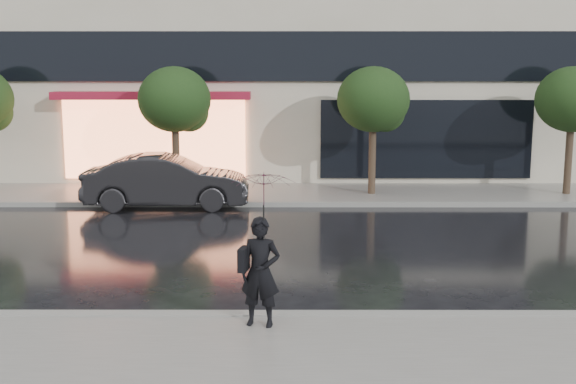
{
  "coord_description": "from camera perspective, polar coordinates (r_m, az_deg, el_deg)",
  "views": [
    {
      "loc": [
        0.48,
        -11.88,
        3.96
      ],
      "look_at": [
        0.44,
        2.87,
        1.4
      ],
      "focal_mm": 45.0,
      "sensor_mm": 36.0,
      "label": 1
    }
  ],
  "objects": [
    {
      "name": "curb_near",
      "position": [
        11.57,
        -2.27,
        -9.82
      ],
      "size": [
        60.0,
        0.25,
        0.14
      ],
      "primitive_type": "cube",
      "color": "gray",
      "rests_on": "ground"
    },
    {
      "name": "pedestrian_with_umbrella",
      "position": [
        10.63,
        -2.05,
        -2.69
      ],
      "size": [
        1.11,
        1.12,
        2.34
      ],
      "rotation": [
        0.0,
        0.0,
        -0.21
      ],
      "color": "black",
      "rests_on": "sidewalk_near"
    },
    {
      "name": "sidewalk_far",
      "position": [
        22.48,
        -1.08,
        -0.15
      ],
      "size": [
        60.0,
        3.5,
        0.12
      ],
      "primitive_type": "cube",
      "color": "slate",
      "rests_on": "ground"
    },
    {
      "name": "parked_car",
      "position": [
        20.73,
        -9.55,
        0.83
      ],
      "size": [
        4.68,
        1.8,
        1.52
      ],
      "primitive_type": "imported",
      "rotation": [
        0.0,
        0.0,
        1.61
      ],
      "color": "black",
      "rests_on": "ground"
    },
    {
      "name": "tree_far_east",
      "position": [
        23.56,
        21.66,
        6.63
      ],
      "size": [
        2.2,
        2.2,
        3.99
      ],
      "color": "#33261C",
      "rests_on": "ground"
    },
    {
      "name": "tree_mid_east",
      "position": [
        22.09,
        6.9,
        7.08
      ],
      "size": [
        2.2,
        2.2,
        3.99
      ],
      "color": "#33261C",
      "rests_on": "ground"
    },
    {
      "name": "sidewalk_near",
      "position": [
        9.48,
        -2.84,
        -14.46
      ],
      "size": [
        60.0,
        4.5,
        0.12
      ],
      "primitive_type": "cube",
      "color": "slate",
      "rests_on": "ground"
    },
    {
      "name": "curb_far",
      "position": [
        20.75,
        -1.18,
        -0.96
      ],
      "size": [
        60.0,
        0.25,
        0.14
      ],
      "primitive_type": "cube",
      "color": "gray",
      "rests_on": "ground"
    },
    {
      "name": "tree_mid_west",
      "position": [
        22.2,
        -8.79,
        7.05
      ],
      "size": [
        2.2,
        2.2,
        3.99
      ],
      "color": "#33261C",
      "rests_on": "ground"
    },
    {
      "name": "ground",
      "position": [
        12.53,
        -2.07,
        -8.58
      ],
      "size": [
        120.0,
        120.0,
        0.0
      ],
      "primitive_type": "plane",
      "color": "black",
      "rests_on": "ground"
    }
  ]
}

